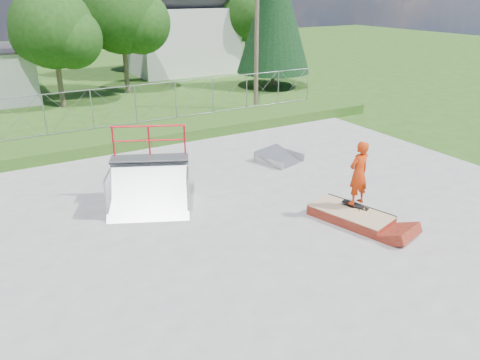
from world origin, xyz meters
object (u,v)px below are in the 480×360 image
object	(u,v)px
grind_box	(350,216)
quarter_pipe	(148,173)
flat_bank_ramp	(280,157)
skater	(358,176)

from	to	relation	value
grind_box	quarter_pipe	size ratio (longest dim) A/B	1.07
grind_box	flat_bank_ramp	distance (m)	5.35
quarter_pipe	flat_bank_ramp	bearing A→B (deg)	39.00
grind_box	skater	size ratio (longest dim) A/B	1.35
grind_box	flat_bank_ramp	size ratio (longest dim) A/B	1.72
grind_box	skater	distance (m)	1.22
quarter_pipe	skater	distance (m)	6.25
flat_bank_ramp	quarter_pipe	bearing A→B (deg)	177.13
flat_bank_ramp	grind_box	bearing A→B (deg)	-118.75
quarter_pipe	flat_bank_ramp	xyz separation A→B (m)	(5.88, 1.50, -0.99)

